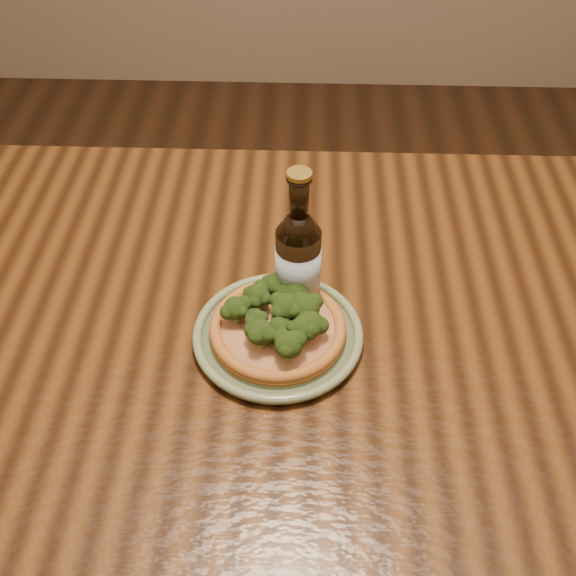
{
  "coord_description": "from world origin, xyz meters",
  "views": [
    {
      "loc": [
        -0.03,
        -0.6,
        1.5
      ],
      "look_at": [
        -0.06,
        0.09,
        0.82
      ],
      "focal_mm": 42.0,
      "sensor_mm": 36.0,
      "label": 1
    }
  ],
  "objects_px": {
    "plate": "(278,335)",
    "pizza": "(279,324)",
    "beer_bottle": "(298,260)",
    "table": "(323,355)"
  },
  "relations": [
    {
      "from": "plate",
      "to": "pizza",
      "type": "xyz_separation_m",
      "value": [
        0.0,
        -0.0,
        0.02
      ]
    },
    {
      "from": "pizza",
      "to": "beer_bottle",
      "type": "height_order",
      "value": "beer_bottle"
    },
    {
      "from": "table",
      "to": "pizza",
      "type": "relative_size",
      "value": 8.04
    },
    {
      "from": "table",
      "to": "plate",
      "type": "bearing_deg",
      "value": -145.5
    },
    {
      "from": "table",
      "to": "pizza",
      "type": "height_order",
      "value": "pizza"
    },
    {
      "from": "table",
      "to": "beer_bottle",
      "type": "relative_size",
      "value": 6.53
    },
    {
      "from": "pizza",
      "to": "beer_bottle",
      "type": "distance_m",
      "value": 0.1
    },
    {
      "from": "table",
      "to": "beer_bottle",
      "type": "distance_m",
      "value": 0.19
    },
    {
      "from": "table",
      "to": "beer_bottle",
      "type": "height_order",
      "value": "beer_bottle"
    },
    {
      "from": "plate",
      "to": "beer_bottle",
      "type": "height_order",
      "value": "beer_bottle"
    }
  ]
}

